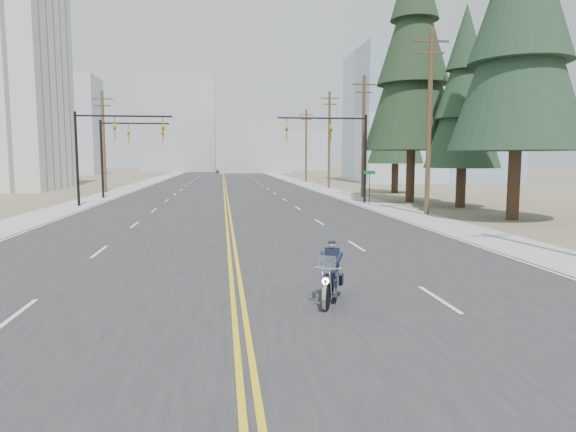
% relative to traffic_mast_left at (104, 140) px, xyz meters
% --- Properties ---
extents(ground_plane, '(400.00, 400.00, 0.00)m').
position_rel_traffic_mast_left_xyz_m(ground_plane, '(8.98, -32.00, -4.94)').
color(ground_plane, '#776D56').
rests_on(ground_plane, ground).
extents(road, '(20.00, 200.00, 0.01)m').
position_rel_traffic_mast_left_xyz_m(road, '(8.98, 38.00, -4.93)').
color(road, '#303033').
rests_on(road, ground).
extents(sidewalk_left, '(3.00, 200.00, 0.01)m').
position_rel_traffic_mast_left_xyz_m(sidewalk_left, '(-2.52, 38.00, -4.93)').
color(sidewalk_left, '#A5A5A0').
rests_on(sidewalk_left, ground).
extents(sidewalk_right, '(3.00, 200.00, 0.01)m').
position_rel_traffic_mast_left_xyz_m(sidewalk_right, '(20.48, 38.00, -4.93)').
color(sidewalk_right, '#A5A5A0').
rests_on(sidewalk_right, ground).
extents(traffic_mast_left, '(7.10, 0.26, 7.00)m').
position_rel_traffic_mast_left_xyz_m(traffic_mast_left, '(0.00, 0.00, 0.00)').
color(traffic_mast_left, black).
rests_on(traffic_mast_left, ground).
extents(traffic_mast_right, '(7.10, 0.26, 7.00)m').
position_rel_traffic_mast_left_xyz_m(traffic_mast_right, '(17.95, 0.00, 0.00)').
color(traffic_mast_right, black).
rests_on(traffic_mast_right, ground).
extents(traffic_mast_far, '(6.10, 0.26, 7.00)m').
position_rel_traffic_mast_left_xyz_m(traffic_mast_far, '(-0.33, 8.00, -0.06)').
color(traffic_mast_far, black).
rests_on(traffic_mast_far, ground).
extents(street_sign, '(0.90, 0.06, 2.62)m').
position_rel_traffic_mast_left_xyz_m(street_sign, '(19.78, -2.00, -3.13)').
color(street_sign, black).
rests_on(street_sign, ground).
extents(utility_pole_b, '(2.20, 0.30, 11.50)m').
position_rel_traffic_mast_left_xyz_m(utility_pole_b, '(21.48, -9.00, 1.05)').
color(utility_pole_b, brown).
rests_on(utility_pole_b, ground).
extents(utility_pole_c, '(2.20, 0.30, 11.00)m').
position_rel_traffic_mast_left_xyz_m(utility_pole_c, '(21.48, 6.00, 0.79)').
color(utility_pole_c, brown).
rests_on(utility_pole_c, ground).
extents(utility_pole_d, '(2.20, 0.30, 11.50)m').
position_rel_traffic_mast_left_xyz_m(utility_pole_d, '(21.48, 21.00, 1.05)').
color(utility_pole_d, brown).
rests_on(utility_pole_d, ground).
extents(utility_pole_e, '(2.20, 0.30, 11.00)m').
position_rel_traffic_mast_left_xyz_m(utility_pole_e, '(21.48, 38.00, 0.79)').
color(utility_pole_e, brown).
rests_on(utility_pole_e, ground).
extents(utility_pole_left, '(2.20, 0.30, 10.50)m').
position_rel_traffic_mast_left_xyz_m(utility_pole_left, '(-3.52, 16.00, 0.54)').
color(utility_pole_left, brown).
rests_on(utility_pole_left, ground).
extents(glass_building, '(24.00, 16.00, 20.00)m').
position_rel_traffic_mast_left_xyz_m(glass_building, '(40.98, 38.00, 5.06)').
color(glass_building, '#9EB5CC').
rests_on(glass_building, ground).
extents(haze_bldg_a, '(14.00, 12.00, 22.00)m').
position_rel_traffic_mast_left_xyz_m(haze_bldg_a, '(-26.02, 83.00, 6.06)').
color(haze_bldg_a, '#B7BCC6').
rests_on(haze_bldg_a, ground).
extents(haze_bldg_b, '(18.00, 14.00, 14.00)m').
position_rel_traffic_mast_left_xyz_m(haze_bldg_b, '(16.98, 93.00, 2.06)').
color(haze_bldg_b, '#ADB2B7').
rests_on(haze_bldg_b, ground).
extents(haze_bldg_c, '(16.00, 12.00, 18.00)m').
position_rel_traffic_mast_left_xyz_m(haze_bldg_c, '(48.98, 78.00, 4.06)').
color(haze_bldg_c, '#B7BCC6').
rests_on(haze_bldg_c, ground).
extents(haze_bldg_d, '(20.00, 15.00, 26.00)m').
position_rel_traffic_mast_left_xyz_m(haze_bldg_d, '(-3.02, 108.00, 8.06)').
color(haze_bldg_d, '#ADB2B7').
rests_on(haze_bldg_d, ground).
extents(haze_bldg_e, '(14.00, 14.00, 12.00)m').
position_rel_traffic_mast_left_xyz_m(haze_bldg_e, '(33.98, 118.00, 1.06)').
color(haze_bldg_e, '#B7BCC6').
rests_on(haze_bldg_e, ground).
extents(haze_bldg_f, '(12.00, 12.00, 16.00)m').
position_rel_traffic_mast_left_xyz_m(haze_bldg_f, '(-41.02, 98.00, 3.06)').
color(haze_bldg_f, '#ADB2B7').
rests_on(haze_bldg_f, ground).
extents(motorcyclist, '(1.45, 2.11, 1.52)m').
position_rel_traffic_mast_left_xyz_m(motorcyclist, '(11.23, -27.83, -4.18)').
color(motorcyclist, black).
rests_on(motorcyclist, ground).
extents(conifer_near, '(7.55, 7.55, 20.00)m').
position_rel_traffic_mast_left_xyz_m(conifer_near, '(25.36, -12.21, 6.54)').
color(conifer_near, '#382619').
rests_on(conifer_near, ground).
extents(conifer_mid, '(5.40, 5.40, 14.40)m').
position_rel_traffic_mast_left_xyz_m(conifer_mid, '(25.91, -4.47, 3.33)').
color(conifer_mid, '#382619').
rests_on(conifer_mid, ground).
extents(conifer_tall, '(7.63, 7.63, 21.19)m').
position_rel_traffic_mast_left_xyz_m(conifer_tall, '(23.89, 0.35, 7.23)').
color(conifer_tall, '#382619').
rests_on(conifer_tall, ground).
extents(conifer_far, '(5.72, 5.72, 15.32)m').
position_rel_traffic_mast_left_xyz_m(conifer_far, '(26.46, 11.54, 3.85)').
color(conifer_far, '#382619').
rests_on(conifer_far, ground).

